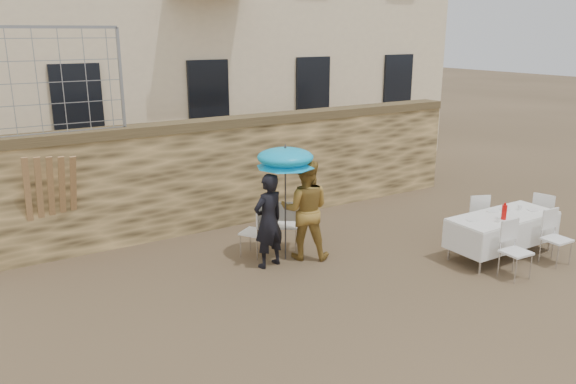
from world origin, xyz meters
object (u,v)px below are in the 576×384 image
table_chair_front_right (557,238)px  table_chair_side (545,216)px  couple_chair_left (253,231)px  woman_dress (305,209)px  soda_bottle (504,212)px  table_chair_front_left (516,251)px  table_chair_back (474,217)px  couple_chair_right (286,224)px  man_suit (268,221)px  umbrella (285,161)px  banquet_table (503,217)px

table_chair_front_right → table_chair_side: 1.24m
couple_chair_left → table_chair_front_right: 5.31m
woman_dress → soda_bottle: 3.46m
soda_bottle → table_chair_front_left: bearing=-123.7°
table_chair_back → couple_chair_left: bearing=1.5°
table_chair_back → couple_chair_right: bearing=-2.5°
woman_dress → soda_bottle: woman_dress is taller
couple_chair_right → man_suit: bearing=71.9°
table_chair_front_right → table_chair_back: bearing=102.4°
table_chair_back → man_suit: bearing=8.6°
couple_chair_right → table_chair_back: same height
table_chair_front_right → woman_dress: bearing=145.7°
woman_dress → soda_bottle: size_ratio=6.94×
woman_dress → table_chair_front_right: (3.55, -2.56, -0.42)m
woman_dress → umbrella: bearing=19.1°
man_suit → table_chair_side: size_ratio=1.72×
table_chair_front_right → umbrella: bearing=147.2°
couple_chair_right → table_chair_front_right: size_ratio=1.00×
soda_bottle → table_chair_side: bearing=8.9°
table_chair_front_left → table_chair_back: (0.80, 1.55, 0.00)m
umbrella → banquet_table: umbrella is taller
banquet_table → table_chair_back: size_ratio=2.19×
couple_chair_left → couple_chair_right: same height
table_chair_side → couple_chair_right: bearing=47.9°
soda_bottle → table_chair_side: soda_bottle is taller
man_suit → soda_bottle: size_ratio=6.37×
umbrella → banquet_table: size_ratio=0.91×
umbrella → couple_chair_left: bearing=131.6°
table_chair_front_left → table_chair_side: bearing=26.0°
couple_chair_right → banquet_table: couple_chair_right is taller
umbrella → banquet_table: bearing=-29.3°
couple_chair_left → table_chair_back: (4.00, -1.56, 0.00)m
couple_chair_left → table_chair_side: bearing=123.4°
banquet_table → table_chair_back: bearing=76.0°
soda_bottle → table_chair_front_left: 0.84m
man_suit → table_chair_front_left: man_suit is taller
couple_chair_right → table_chair_front_left: bearing=162.5°
soda_bottle → table_chair_front_right: 1.02m
table_chair_front_left → table_chair_front_right: 1.10m
umbrella → woman_dress: bearing=-15.9°
man_suit → table_chair_front_right: man_suit is taller
man_suit → table_chair_back: size_ratio=1.72×
woman_dress → couple_chair_right: bearing=-49.7°
couple_chair_right → umbrella: bearing=90.0°
woman_dress → soda_bottle: (2.85, -1.96, 0.00)m
banquet_table → umbrella: bearing=150.7°
banquet_table → table_chair_front_left: size_ratio=2.19×
couple_chair_left → table_chair_side: same height
umbrella → couple_chair_left: umbrella is taller
woman_dress → table_chair_side: bearing=-166.0°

